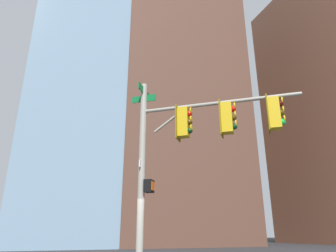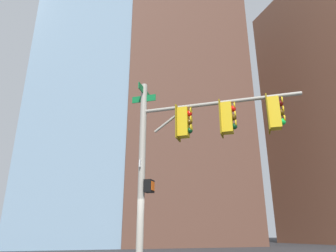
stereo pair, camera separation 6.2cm
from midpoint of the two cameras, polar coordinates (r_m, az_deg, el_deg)
The scene contains 4 objects.
signal_pole_assembly at distance 9.86m, azimuth 4.40°, elevation -2.38°, with size 3.63×4.48×6.55m.
building_brick_nearside at distance 48.12m, azimuth -0.04°, elevation 2.11°, with size 19.64×17.87×38.41m, color brown.
building_glass_tower at distance 56.97m, azimuth -8.17°, elevation 12.26°, with size 30.92×27.66×62.58m, color #7A99B2.
building_brick_farside at distance 59.00m, azimuth -2.21°, elevation 0.94°, with size 20.43×15.14×44.16m, color #845B47.
Camera 1 is at (9.29, -2.44, 1.46)m, focal length 32.53 mm.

